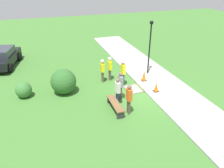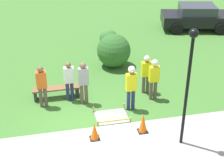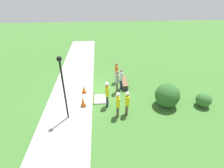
{
  "view_description": "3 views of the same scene",
  "coord_description": "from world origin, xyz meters",
  "px_view_note": "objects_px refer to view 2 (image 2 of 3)",
  "views": [
    {
      "loc": [
        -10.8,
        6.07,
        7.05
      ],
      "look_at": [
        0.79,
        2.15,
        0.77
      ],
      "focal_mm": 35.0,
      "sensor_mm": 36.0,
      "label": 1
    },
    {
      "loc": [
        -1.27,
        -9.92,
        7.27
      ],
      "look_at": [
        1.14,
        1.24,
        1.08
      ],
      "focal_mm": 55.0,
      "sensor_mm": 36.0,
      "label": 2
    },
    {
      "loc": [
        11.47,
        0.59,
        7.22
      ],
      "look_at": [
        0.75,
        1.42,
        1.12
      ],
      "focal_mm": 28.0,
      "sensor_mm": 36.0,
      "label": 3
    }
  ],
  "objects_px": {
    "worker_trainee": "(154,76)",
    "parked_car_black": "(196,17)",
    "bystander_in_gray_shirt": "(69,79)",
    "bystander_in_white_shirt": "(83,81)",
    "lamppost_near": "(189,73)",
    "traffic_cone_far_patch": "(143,123)",
    "worker_supervisor": "(131,84)",
    "traffic_cone_near_patch": "(95,131)",
    "worker_assistant": "(146,71)",
    "bystander_in_orange_shirt": "(42,84)",
    "park_bench": "(56,90)"
  },
  "relations": [
    {
      "from": "worker_trainee",
      "to": "parked_car_black",
      "type": "distance_m",
      "value": 9.32
    },
    {
      "from": "bystander_in_gray_shirt",
      "to": "bystander_in_white_shirt",
      "type": "distance_m",
      "value": 0.65
    },
    {
      "from": "lamppost_near",
      "to": "bystander_in_gray_shirt",
      "type": "bearing_deg",
      "value": 131.95
    },
    {
      "from": "traffic_cone_far_patch",
      "to": "worker_supervisor",
      "type": "xyz_separation_m",
      "value": [
        -0.0,
        1.62,
        0.67
      ]
    },
    {
      "from": "traffic_cone_near_patch",
      "to": "traffic_cone_far_patch",
      "type": "height_order",
      "value": "traffic_cone_far_patch"
    },
    {
      "from": "worker_assistant",
      "to": "worker_trainee",
      "type": "xyz_separation_m",
      "value": [
        0.14,
        -0.59,
        0.05
      ]
    },
    {
      "from": "bystander_in_orange_shirt",
      "to": "bystander_in_white_shirt",
      "type": "xyz_separation_m",
      "value": [
        1.6,
        -0.11,
        0.03
      ]
    },
    {
      "from": "park_bench",
      "to": "bystander_in_orange_shirt",
      "type": "relative_size",
      "value": 1.08
    },
    {
      "from": "traffic_cone_far_patch",
      "to": "bystander_in_white_shirt",
      "type": "height_order",
      "value": "bystander_in_white_shirt"
    },
    {
      "from": "worker_assistant",
      "to": "bystander_in_orange_shirt",
      "type": "bearing_deg",
      "value": -176.79
    },
    {
      "from": "park_bench",
      "to": "traffic_cone_far_patch",
      "type": "bearing_deg",
      "value": -48.74
    },
    {
      "from": "worker_trainee",
      "to": "bystander_in_white_shirt",
      "type": "relative_size",
      "value": 0.97
    },
    {
      "from": "traffic_cone_far_patch",
      "to": "bystander_in_white_shirt",
      "type": "relative_size",
      "value": 0.4
    },
    {
      "from": "bystander_in_orange_shirt",
      "to": "worker_assistant",
      "type": "bearing_deg",
      "value": 3.21
    },
    {
      "from": "bystander_in_gray_shirt",
      "to": "parked_car_black",
      "type": "bearing_deg",
      "value": 39.16
    },
    {
      "from": "traffic_cone_near_patch",
      "to": "worker_supervisor",
      "type": "xyz_separation_m",
      "value": [
        1.7,
        1.67,
        0.73
      ]
    },
    {
      "from": "worker_supervisor",
      "to": "bystander_in_gray_shirt",
      "type": "relative_size",
      "value": 1.1
    },
    {
      "from": "traffic_cone_far_patch",
      "to": "bystander_in_orange_shirt",
      "type": "distance_m",
      "value": 4.21
    },
    {
      "from": "park_bench",
      "to": "parked_car_black",
      "type": "distance_m",
      "value": 11.38
    },
    {
      "from": "traffic_cone_near_patch",
      "to": "bystander_in_gray_shirt",
      "type": "distance_m",
      "value": 2.98
    },
    {
      "from": "traffic_cone_far_patch",
      "to": "bystander_in_gray_shirt",
      "type": "xyz_separation_m",
      "value": [
        -2.23,
        2.83,
        0.5
      ]
    },
    {
      "from": "bystander_in_white_shirt",
      "to": "worker_assistant",
      "type": "bearing_deg",
      "value": 7.49
    },
    {
      "from": "traffic_cone_near_patch",
      "to": "lamppost_near",
      "type": "height_order",
      "value": "lamppost_near"
    },
    {
      "from": "parked_car_black",
      "to": "traffic_cone_near_patch",
      "type": "bearing_deg",
      "value": -116.33
    },
    {
      "from": "traffic_cone_near_patch",
      "to": "bystander_in_white_shirt",
      "type": "height_order",
      "value": "bystander_in_white_shirt"
    },
    {
      "from": "lamppost_near",
      "to": "bystander_in_white_shirt",
      "type": "bearing_deg",
      "value": 130.14
    },
    {
      "from": "worker_assistant",
      "to": "bystander_in_white_shirt",
      "type": "xyz_separation_m",
      "value": [
        -2.66,
        -0.35,
        0.04
      ]
    },
    {
      "from": "worker_assistant",
      "to": "parked_car_black",
      "type": "xyz_separation_m",
      "value": [
        5.46,
        7.07,
        -0.2
      ]
    },
    {
      "from": "traffic_cone_near_patch",
      "to": "traffic_cone_far_patch",
      "type": "distance_m",
      "value": 1.71
    },
    {
      "from": "bystander_in_orange_shirt",
      "to": "parked_car_black",
      "type": "height_order",
      "value": "bystander_in_orange_shirt"
    },
    {
      "from": "worker_supervisor",
      "to": "worker_trainee",
      "type": "height_order",
      "value": "worker_supervisor"
    },
    {
      "from": "traffic_cone_far_patch",
      "to": "worker_supervisor",
      "type": "height_order",
      "value": "worker_supervisor"
    },
    {
      "from": "worker_trainee",
      "to": "bystander_in_white_shirt",
      "type": "distance_m",
      "value": 2.81
    },
    {
      "from": "worker_assistant",
      "to": "bystander_in_orange_shirt",
      "type": "distance_m",
      "value": 4.27
    },
    {
      "from": "park_bench",
      "to": "bystander_in_orange_shirt",
      "type": "bearing_deg",
      "value": -132.32
    },
    {
      "from": "worker_assistant",
      "to": "bystander_in_white_shirt",
      "type": "bearing_deg",
      "value": -172.51
    },
    {
      "from": "park_bench",
      "to": "worker_supervisor",
      "type": "relative_size",
      "value": 1.02
    },
    {
      "from": "bystander_in_white_shirt",
      "to": "lamppost_near",
      "type": "height_order",
      "value": "lamppost_near"
    },
    {
      "from": "worker_trainee",
      "to": "worker_assistant",
      "type": "bearing_deg",
      "value": 103.42
    },
    {
      "from": "worker_supervisor",
      "to": "lamppost_near",
      "type": "xyz_separation_m",
      "value": [
        1.08,
        -2.47,
        1.56
      ]
    },
    {
      "from": "park_bench",
      "to": "worker_assistant",
      "type": "height_order",
      "value": "worker_assistant"
    },
    {
      "from": "park_bench",
      "to": "worker_assistant",
      "type": "relative_size",
      "value": 1.12
    },
    {
      "from": "worker_trainee",
      "to": "bystander_in_orange_shirt",
      "type": "distance_m",
      "value": 4.41
    },
    {
      "from": "traffic_cone_near_patch",
      "to": "traffic_cone_far_patch",
      "type": "xyz_separation_m",
      "value": [
        1.71,
        0.05,
        0.06
      ]
    },
    {
      "from": "traffic_cone_near_patch",
      "to": "bystander_in_gray_shirt",
      "type": "height_order",
      "value": "bystander_in_gray_shirt"
    },
    {
      "from": "worker_trainee",
      "to": "lamppost_near",
      "type": "xyz_separation_m",
      "value": [
        -0.02,
        -3.06,
        1.65
      ]
    },
    {
      "from": "worker_assistant",
      "to": "lamppost_near",
      "type": "relative_size",
      "value": 0.43
    },
    {
      "from": "park_bench",
      "to": "worker_trainee",
      "type": "distance_m",
      "value": 4.04
    },
    {
      "from": "bystander_in_white_shirt",
      "to": "lamppost_near",
      "type": "relative_size",
      "value": 0.46
    },
    {
      "from": "worker_assistant",
      "to": "bystander_in_gray_shirt",
      "type": "bearing_deg",
      "value": 179.47
    }
  ]
}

